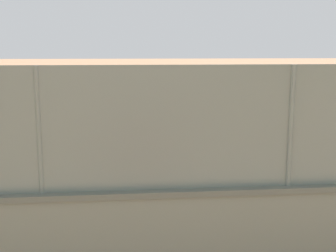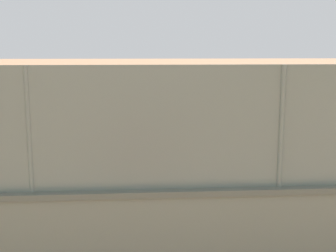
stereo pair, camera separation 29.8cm
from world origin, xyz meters
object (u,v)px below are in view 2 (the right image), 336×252
(sports_ball, at_px, (185,177))
(player_crossing_court, at_px, (272,105))
(player_baseline_waiting, at_px, (90,144))
(player_near_wall_returning, at_px, (155,127))
(courtside_bench, at_px, (278,200))

(sports_ball, bearing_deg, player_crossing_court, -121.10)
(player_crossing_court, distance_m, player_baseline_waiting, 9.88)
(player_near_wall_returning, height_order, player_crossing_court, player_near_wall_returning)
(player_crossing_court, xyz_separation_m, courtside_bench, (3.08, 10.43, -0.44))
(player_near_wall_returning, bearing_deg, player_crossing_court, -133.40)
(player_near_wall_returning, bearing_deg, courtside_bench, 112.91)
(player_baseline_waiting, distance_m, courtside_bench, 5.13)
(player_baseline_waiting, relative_size, sports_ball, 11.83)
(player_crossing_court, bearing_deg, player_baseline_waiting, 45.56)
(player_near_wall_returning, distance_m, player_baseline_waiting, 2.36)
(player_near_wall_returning, distance_m, sports_ball, 2.32)
(player_baseline_waiting, bearing_deg, sports_ball, 169.42)
(player_near_wall_returning, height_order, courtside_bench, player_near_wall_returning)
(player_near_wall_returning, xyz_separation_m, sports_ball, (-0.65, 2.03, -0.93))
(sports_ball, relative_size, courtside_bench, 0.08)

